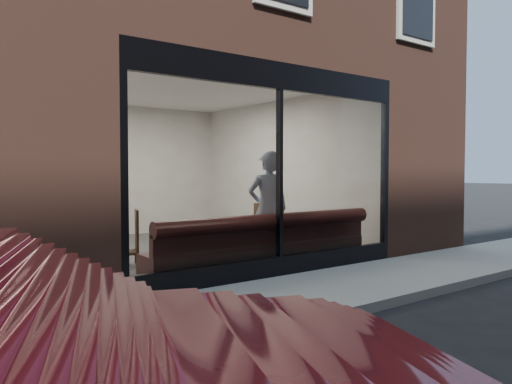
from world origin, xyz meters
TOP-DOWN VIEW (x-y plane):
  - ground at (0.00, 0.00)m, footprint 120.00×120.00m
  - sidewalk_near at (0.00, 1.00)m, footprint 40.00×2.00m
  - kerb_near at (0.00, -0.05)m, footprint 40.00×0.10m
  - host_building_pier_right at (3.75, 8.00)m, footprint 2.50×12.00m
  - host_building_backfill at (0.00, 11.00)m, footprint 5.00×6.00m
  - cafe_floor at (0.00, 5.00)m, footprint 6.00×6.00m
  - cafe_ceiling at (0.00, 5.00)m, footprint 6.00×6.00m
  - cafe_wall_back at (0.00, 7.99)m, footprint 5.00×0.00m
  - cafe_wall_left at (-2.49, 5.00)m, footprint 0.00×6.00m
  - cafe_wall_right at (2.49, 5.00)m, footprint 0.00×6.00m
  - storefront_kick at (0.00, 2.05)m, footprint 5.00×0.10m
  - storefront_header at (0.00, 2.05)m, footprint 5.00×0.10m
  - storefront_mullion at (0.00, 2.05)m, footprint 0.06×0.10m
  - storefront_glass at (0.00, 2.02)m, footprint 4.80×0.00m
  - banquette at (0.00, 2.45)m, footprint 4.00×0.55m
  - person at (0.30, 2.71)m, footprint 0.80×0.64m
  - cafe_table_left at (-0.54, 3.00)m, footprint 0.66×0.66m
  - cafe_table_right at (0.92, 3.08)m, footprint 0.65×0.65m
  - cafe_chair_left at (-1.58, 4.14)m, footprint 0.55×0.55m
  - cafe_chair_right at (1.03, 4.02)m, footprint 0.48×0.48m
  - wall_poster at (-2.45, 4.25)m, footprint 0.02×0.59m

SIDE VIEW (x-z plane):
  - ground at x=0.00m, z-range 0.00..0.00m
  - sidewalk_near at x=0.00m, z-range 0.00..0.01m
  - cafe_floor at x=0.00m, z-range 0.02..0.02m
  - kerb_near at x=0.00m, z-range 0.00..0.12m
  - storefront_kick at x=0.00m, z-range 0.00..0.30m
  - banquette at x=0.00m, z-range 0.00..0.45m
  - cafe_chair_left at x=-1.58m, z-range 0.22..0.26m
  - cafe_chair_right at x=1.03m, z-range 0.22..0.26m
  - cafe_table_left at x=-0.54m, z-range 0.72..0.76m
  - cafe_table_right at x=0.92m, z-range 0.72..0.76m
  - person at x=0.30m, z-range 0.00..1.92m
  - wall_poster at x=-2.45m, z-range 1.06..1.86m
  - storefront_mullion at x=0.00m, z-range 0.30..2.80m
  - storefront_glass at x=0.00m, z-range -0.85..3.95m
  - cafe_wall_back at x=0.00m, z-range -0.90..4.10m
  - cafe_wall_left at x=-2.49m, z-range -1.40..4.60m
  - cafe_wall_right at x=2.49m, z-range -1.40..4.60m
  - host_building_pier_right at x=3.75m, z-range 0.00..3.20m
  - host_building_backfill at x=0.00m, z-range 0.00..3.20m
  - storefront_header at x=0.00m, z-range 2.80..3.20m
  - cafe_ceiling at x=0.00m, z-range 3.19..3.19m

